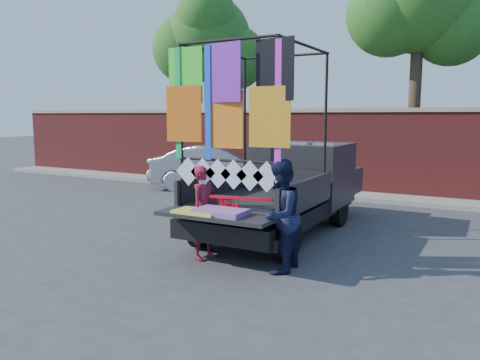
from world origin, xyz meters
The scene contains 10 objects.
ground centered at (0.00, 0.00, 0.00)m, with size 90.00×90.00×0.00m, color #38383A.
brick_wall centered at (0.00, 7.00, 1.33)m, with size 30.00×0.45×2.61m.
curb centered at (0.00, 6.30, 0.06)m, with size 30.00×1.20×0.12m, color gray.
tree_left centered at (-6.48, 8.12, 5.12)m, with size 4.20×3.30×7.05m.
tree_mid centered at (1.02, 8.12, 5.70)m, with size 4.20×3.30×7.73m.
pickup_truck centered at (-0.45, 1.99, 0.90)m, with size 2.26×5.67×3.57m.
sedan centered at (-4.64, 5.75, 0.71)m, with size 1.50×4.30×1.42m, color #B6B7BE.
woman centered at (-0.88, -0.77, 0.80)m, with size 0.58×0.38×1.60m, color maroon.
man centered at (0.47, -0.77, 0.87)m, with size 0.85×0.66×1.74m, color #161A37.
streamer_bundle centered at (-0.32, -0.78, 0.88)m, with size 1.06×0.20×0.73m.
Camera 1 is at (3.31, -7.18, 2.39)m, focal length 35.00 mm.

